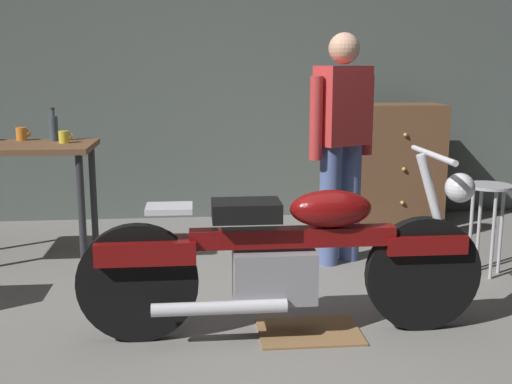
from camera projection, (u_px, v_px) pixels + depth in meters
name	position (u px, v px, depth m)	size (l,w,h in m)	color
ground_plane	(262.00, 333.00, 3.51)	(12.00, 12.00, 0.00)	gray
back_wall	(231.00, 53.00, 5.94)	(8.00, 0.12, 3.10)	#56605B
workbench	(0.00, 160.00, 4.48)	(1.30, 0.64, 0.90)	brown
motorcycle	(287.00, 255.00, 3.40)	(2.19, 0.60, 1.00)	black
person_standing	(342.00, 138.00, 4.59)	(0.51, 0.37, 1.67)	#4F6399
shop_stool	(488.00, 205.00, 4.40)	(0.32, 0.32, 0.64)	#B2B2B7
wooden_dresser	(396.00, 165.00, 5.78)	(0.80, 0.47, 1.10)	brown
drip_tray	(309.00, 332.00, 3.51)	(0.56, 0.40, 0.01)	olive
mug_yellow_tall	(64.00, 137.00, 4.52)	(0.10, 0.07, 0.09)	yellow
mug_orange_travel	(22.00, 134.00, 4.68)	(0.11, 0.08, 0.09)	orange
bottle	(54.00, 128.00, 4.64)	(0.06, 0.06, 0.24)	#3F4C59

